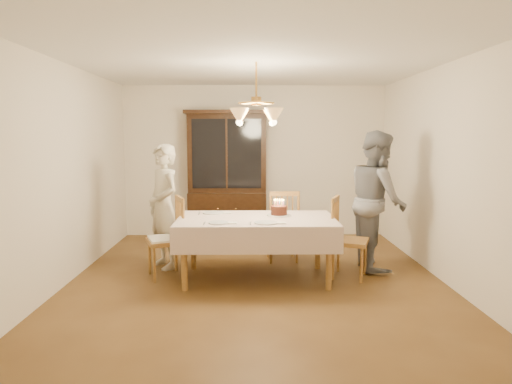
{
  "coord_description": "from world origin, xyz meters",
  "views": [
    {
      "loc": [
        -0.08,
        -5.44,
        1.75
      ],
      "look_at": [
        0.0,
        0.2,
        1.05
      ],
      "focal_mm": 32.0,
      "sensor_mm": 36.0,
      "label": 1
    }
  ],
  "objects_px": {
    "chair_far_side": "(282,229)",
    "dining_table": "(256,224)",
    "china_hutch": "(227,178)",
    "elderly_woman": "(164,206)",
    "birthday_cake": "(279,211)"
  },
  "relations": [
    {
      "from": "dining_table",
      "to": "china_hutch",
      "type": "height_order",
      "value": "china_hutch"
    },
    {
      "from": "china_hutch",
      "to": "birthday_cake",
      "type": "relative_size",
      "value": 7.2
    },
    {
      "from": "dining_table",
      "to": "china_hutch",
      "type": "distance_m",
      "value": 2.33
    },
    {
      "from": "dining_table",
      "to": "chair_far_side",
      "type": "height_order",
      "value": "chair_far_side"
    },
    {
      "from": "elderly_woman",
      "to": "chair_far_side",
      "type": "bearing_deg",
      "value": 64.58
    },
    {
      "from": "china_hutch",
      "to": "elderly_woman",
      "type": "bearing_deg",
      "value": -113.4
    },
    {
      "from": "birthday_cake",
      "to": "china_hutch",
      "type": "bearing_deg",
      "value": 109.4
    },
    {
      "from": "china_hutch",
      "to": "elderly_woman",
      "type": "xyz_separation_m",
      "value": [
        -0.75,
        -1.74,
        -0.22
      ]
    },
    {
      "from": "chair_far_side",
      "to": "elderly_woman",
      "type": "bearing_deg",
      "value": -168.62
    },
    {
      "from": "chair_far_side",
      "to": "dining_table",
      "type": "bearing_deg",
      "value": -114.52
    },
    {
      "from": "dining_table",
      "to": "chair_far_side",
      "type": "xyz_separation_m",
      "value": [
        0.38,
        0.83,
        -0.24
      ]
    },
    {
      "from": "china_hutch",
      "to": "chair_far_side",
      "type": "xyz_separation_m",
      "value": [
        0.84,
        -1.42,
        -0.6
      ]
    },
    {
      "from": "chair_far_side",
      "to": "birthday_cake",
      "type": "relative_size",
      "value": 3.33
    },
    {
      "from": "chair_far_side",
      "to": "elderly_woman",
      "type": "relative_size",
      "value": 0.61
    },
    {
      "from": "chair_far_side",
      "to": "elderly_woman",
      "type": "height_order",
      "value": "elderly_woman"
    }
  ]
}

